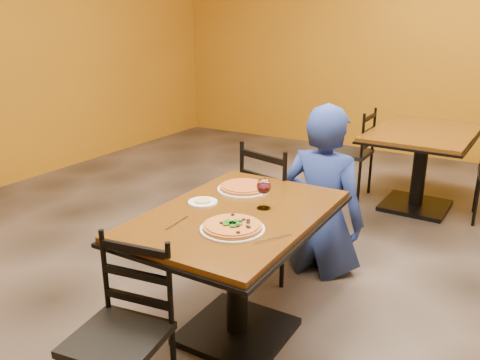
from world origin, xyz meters
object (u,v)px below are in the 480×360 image
Objects in this scene: table_main at (237,245)px; chair_main_far at (281,207)px; chair_main_near at (117,340)px; pizza_main at (232,226)px; table_second at (422,151)px; diner at (324,189)px; pizza_far at (244,187)px; chair_second_left at (349,153)px; side_plate at (203,202)px; plate_main at (232,229)px; wine_glass at (264,192)px; plate_far at (244,189)px.

chair_main_far reaches higher than table_main.
pizza_main is (0.22, 0.57, 0.36)m from chair_main_near.
diner is (-0.35, -1.56, 0.03)m from table_second.
pizza_far is (-0.14, 0.31, 0.21)m from table_main.
chair_main_near reaches higher than pizza_far.
table_main is at bearing 115.33° from chair_main_far.
table_main is 1.39× the size of chair_second_left.
side_plate reaches higher than table_second.
chair_second_left is (-0.11, 3.33, 0.03)m from chair_main_near.
side_plate is (-0.33, 0.22, 0.00)m from plate_main.
side_plate reaches higher than table_main.
wine_glass is (0.33, -2.44, 0.40)m from chair_second_left.
table_main is 0.99m from diner.
plate_far is 1.94× the size of side_plate.
wine_glass is at bearing 67.54° from chair_main_near.
plate_far is (-0.14, 0.31, 0.20)m from table_main.
pizza_main reaches higher than plate_far.
table_main is at bearing -3.23° from side_plate.
table_second is 1.11× the size of diner.
diner is at bearing -132.10° from chair_main_far.
pizza_main is 0.57m from pizza_far.
chair_main_far is (-0.59, -1.72, -0.09)m from table_second.
table_second is 4.67× the size of pizza_main.
pizza_far is (-0.24, -0.68, 0.18)m from diner.
chair_main_near is at bearing -89.13° from pizza_far.
wine_glass reaches higher than plate_main.
chair_main_far is 3.01× the size of plate_far.
diner is 6.60× the size of wine_glass.
table_main is 4.33× the size of pizza_main.
table_second is 2.79m from plate_main.
table_second is at bearing -93.73° from chair_main_far.
diner reaches higher than chair_main_far.
chair_second_left is 4.92× the size of wine_glass.
chair_main_far is at bearing 33.44° from diner.
plate_far is (-0.59, -2.24, 0.20)m from table_second.
pizza_far is 1.56× the size of wine_glass.
table_second is 7.36× the size of wine_glass.
chair_second_left is 2.56m from side_plate.
chair_main_far is 0.84m from wine_glass.
pizza_main is at bearing -34.28° from side_plate.
chair_main_far is 0.60m from pizza_far.
side_plate is 0.35m from wine_glass.
plate_main is at bearing -64.35° from table_main.
table_second is at bearing 71.64° from chair_main_near.
chair_main_far is 3.28× the size of pizza_main.
table_second is 3.38m from chair_main_near.
pizza_far is (0.01, -0.52, 0.30)m from chair_main_far.
chair_main_far reaches higher than pizza_main.
plate_main is 1.72× the size of wine_glass.
chair_main_near is at bearing -99.09° from table_main.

